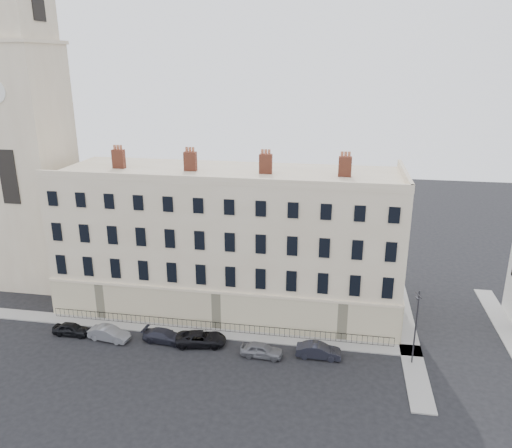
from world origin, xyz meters
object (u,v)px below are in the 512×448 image
object	(u,v)px
car_c	(165,336)
car_e	(262,350)
car_a	(72,329)
streetlamp	(416,325)
car_b	(109,334)
car_f	(319,351)
car_d	(201,338)

from	to	relation	value
car_c	car_e	world-z (taller)	car_e
car_a	streetlamp	bearing A→B (deg)	-89.39
car_a	car_b	distance (m)	4.12
car_b	car_e	xyz separation A→B (m)	(15.16, -0.29, -0.01)
car_f	car_b	bearing A→B (deg)	91.50
car_d	car_f	xyz separation A→B (m)	(11.23, -0.22, 0.01)
car_e	car_a	bearing A→B (deg)	91.38
car_c	car_f	size ratio (longest dim) A/B	1.05
car_b	streetlamp	distance (m)	28.87
car_a	car_e	xyz separation A→B (m)	(19.27, -0.55, 0.04)
car_e	streetlamp	xyz separation A→B (m)	(13.51, 1.12, 3.32)
car_e	car_f	world-z (taller)	car_f
car_c	streetlamp	world-z (taller)	streetlamp
car_a	streetlamp	xyz separation A→B (m)	(32.79, 0.57, 3.37)
car_e	streetlamp	world-z (taller)	streetlamp
car_c	car_e	size ratio (longest dim) A/B	1.10
car_a	car_e	bearing A→B (deg)	-92.03
car_b	car_e	size ratio (longest dim) A/B	1.05
car_c	car_d	bearing A→B (deg)	-84.20
car_b	car_f	xyz separation A→B (m)	(20.33, 0.47, 0.00)
car_b	car_d	distance (m)	9.12
car_d	streetlamp	distance (m)	19.85
car_a	car_e	distance (m)	19.28
car_c	streetlamp	size ratio (longest dim) A/B	0.60
car_c	streetlamp	bearing A→B (deg)	-85.02
car_a	car_d	world-z (taller)	car_d
car_f	streetlamp	bearing A→B (deg)	-87.28
car_d	car_b	bearing A→B (deg)	84.52
car_c	car_d	distance (m)	3.64
streetlamp	car_b	bearing A→B (deg)	165.47
car_d	car_f	size ratio (longest dim) A/B	1.16
car_d	car_f	world-z (taller)	car_f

